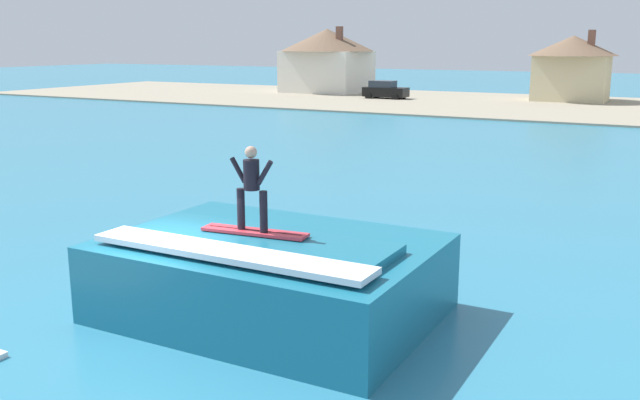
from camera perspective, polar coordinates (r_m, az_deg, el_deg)
ground_plane at (r=14.73m, az=-12.59°, el=-9.73°), size 260.00×260.00×0.00m
wave_crest at (r=14.57m, az=-4.04°, el=-6.15°), size 6.51×4.66×1.79m
surfboard at (r=14.18m, az=-5.32°, el=-2.57°), size 2.27×0.69×0.06m
surfer at (r=13.94m, az=-5.56°, el=1.30°), size 1.00×0.32×1.71m
shoreline_bank at (r=64.57m, az=20.29°, el=7.04°), size 120.00×26.07×0.15m
car_near_shore at (r=69.93m, az=5.28°, el=8.85°), size 4.29×2.18×1.86m
house_with_chimney at (r=78.81m, az=0.58°, el=11.49°), size 10.27×10.27×7.17m
house_small_cottage at (r=70.53m, az=19.75°, el=10.40°), size 8.06×8.06×6.63m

